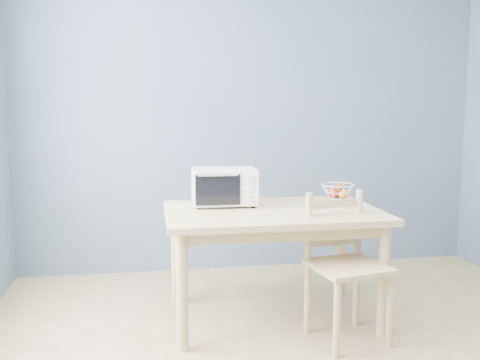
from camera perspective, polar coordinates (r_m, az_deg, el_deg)
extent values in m
cube|color=slate|center=(4.64, 1.29, 6.39)|extent=(4.00, 0.01, 2.60)
cube|color=tan|center=(3.52, 3.52, -3.50)|extent=(1.40, 0.90, 0.04)
cylinder|color=tan|center=(3.18, -6.18, -11.82)|extent=(0.07, 0.07, 0.71)
cylinder|color=tan|center=(3.47, 15.09, -10.33)|extent=(0.07, 0.07, 0.71)
cylinder|color=tan|center=(3.88, -6.84, -8.14)|extent=(0.07, 0.07, 0.71)
cylinder|color=tan|center=(4.12, 10.79, -7.26)|extent=(0.07, 0.07, 0.71)
cube|color=silver|center=(3.63, -1.69, -0.64)|extent=(0.44, 0.30, 0.24)
cube|color=black|center=(3.63, -2.59, -0.70)|extent=(0.29, 0.26, 0.19)
cube|color=black|center=(3.48, -2.37, -1.07)|extent=(0.29, 0.02, 0.20)
cylinder|color=silver|center=(3.45, -2.35, 0.50)|extent=(0.26, 0.02, 0.01)
cube|color=silver|center=(3.51, 1.05, -0.94)|extent=(0.12, 0.01, 0.22)
cylinder|color=black|center=(3.53, -4.43, -3.01)|extent=(0.02, 0.02, 0.01)
cylinder|color=black|center=(3.57, 1.42, -2.87)|extent=(0.02, 0.02, 0.01)
cylinder|color=black|center=(3.75, -4.63, -2.37)|extent=(0.02, 0.02, 0.01)
cylinder|color=black|center=(3.78, 0.89, -2.24)|extent=(0.02, 0.02, 0.01)
cylinder|color=silver|center=(3.49, 1.08, 0.12)|extent=(0.04, 0.02, 0.04)
cylinder|color=silver|center=(3.50, 1.08, -0.97)|extent=(0.04, 0.02, 0.04)
cylinder|color=silver|center=(3.51, 1.07, -2.05)|extent=(0.04, 0.02, 0.04)
torus|color=silver|center=(3.93, 10.37, -0.48)|extent=(0.24, 0.24, 0.01)
torus|color=silver|center=(3.94, 10.36, -1.23)|extent=(0.19, 0.19, 0.01)
torus|color=silver|center=(3.95, 10.34, -1.96)|extent=(0.11, 0.11, 0.01)
sphere|color=red|center=(3.94, 9.86, -1.42)|extent=(0.07, 0.07, 0.07)
sphere|color=orange|center=(3.94, 10.95, -1.48)|extent=(0.07, 0.07, 0.07)
sphere|color=#FEAB62|center=(3.99, 10.19, -1.36)|extent=(0.07, 0.07, 0.07)
sphere|color=red|center=(3.93, 10.52, -0.76)|extent=(0.07, 0.07, 0.07)
cube|color=tan|center=(3.33, 11.50, -9.04)|extent=(0.49, 0.49, 0.03)
cylinder|color=tan|center=(3.17, 10.30, -14.45)|extent=(0.04, 0.04, 0.45)
cylinder|color=tan|center=(3.36, 15.72, -13.32)|extent=(0.04, 0.04, 0.45)
cylinder|color=tan|center=(3.46, 7.20, -12.42)|extent=(0.04, 0.04, 0.45)
cylinder|color=tan|center=(3.64, 12.32, -11.54)|extent=(0.04, 0.04, 0.45)
cylinder|color=tan|center=(3.34, 7.33, -5.17)|extent=(0.04, 0.04, 0.45)
cylinder|color=tan|center=(3.51, 12.54, -4.62)|extent=(0.04, 0.04, 0.45)
cube|color=tan|center=(3.44, 9.97, -6.44)|extent=(0.36, 0.09, 0.05)
cube|color=tan|center=(3.42, 10.02, -4.48)|extent=(0.36, 0.09, 0.05)
cube|color=tan|center=(3.39, 10.06, -2.51)|extent=(0.36, 0.09, 0.05)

